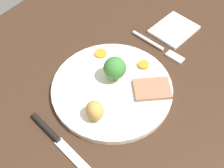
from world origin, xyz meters
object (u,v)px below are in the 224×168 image
Objects in this scene: roast_potato_left at (93,110)px; carrot_coin_back at (143,65)px; fork at (159,47)px; carrot_coin_front at (101,53)px; folded_napkin at (174,30)px; knife at (56,138)px; dinner_plate at (112,89)px; meat_slice_main at (152,89)px; broccoli_floret at (115,68)px.

roast_potato_left is 17.37cm from carrot_coin_back.
roast_potato_left is 0.28× the size of fork.
folded_napkin is (-19.35, 8.87, -1.27)cm from carrot_coin_front.
carrot_coin_front is (-14.01, -9.70, -1.73)cm from roast_potato_left.
knife is (33.85, -2.26, 0.06)cm from fork.
folded_napkin is (-41.69, 1.92, -0.05)cm from knife.
dinner_plate reaches higher than knife.
roast_potato_left reaches higher than folded_napkin.
carrot_coin_back is (-3.27, 10.09, 0.08)cm from carrot_coin_front.
meat_slice_main is at bearing 74.92° from knife.
carrot_coin_front is at bearing -126.34° from dinner_plate.
carrot_coin_back reaches higher than fork.
carrot_coin_back is 0.17× the size of fork.
dinner_plate reaches higher than folded_napkin.
roast_potato_left is 10.85cm from broccoli_floret.
meat_slice_main is at bearing 17.83° from folded_napkin.
meat_slice_main reaches higher than fork.
carrot_coin_back is 0.14× the size of knife.
roast_potato_left is at bearing 14.33° from broccoli_floret.
carrot_coin_back is at bearing -80.05° from fork.
fork is (-11.50, 9.21, -1.28)cm from carrot_coin_front.
fork is at bearing -178.89° from roast_potato_left.
broccoli_floret reaches higher than knife.
meat_slice_main is 3.10× the size of carrot_coin_back.
broccoli_floret is at bearing 96.89° from knife.
broccoli_floret is 19.24cm from knife.
carrot_coin_back is 8.01cm from broccoli_floret.
meat_slice_main is at bearing -60.02° from fork.
folded_napkin is (-7.84, -0.34, 0.01)cm from fork.
folded_napkin is at bearing 94.51° from knife.
broccoli_floret is (-10.45, -2.67, 1.19)cm from roast_potato_left.
roast_potato_left is 1.48× the size of carrot_coin_front.
meat_slice_main is at bearing 122.40° from dinner_plate.
carrot_coin_back is (-9.29, 1.92, 1.04)cm from dinner_plate.
carrot_coin_front reaches higher than knife.
carrot_coin_front is 14.79cm from fork.
carrot_coin_front reaches higher than folded_napkin.
folded_napkin is (-25.36, 0.69, -0.30)cm from dinner_plate.
roast_potato_left is 25.69cm from fork.
meat_slice_main reaches higher than folded_napkin.
carrot_coin_back reaches higher than folded_napkin.
carrot_coin_back is at bearing 107.97° from carrot_coin_front.
dinner_plate is 16.38cm from knife.
roast_potato_left is 33.50cm from folded_napkin.
broccoli_floret is 23.36cm from folded_napkin.
roast_potato_left is (7.99, 1.53, 2.70)cm from dinner_plate.
meat_slice_main is at bearing 49.59° from carrot_coin_back.
roast_potato_left is at bearing 34.71° from carrot_coin_front.
dinner_plate reaches higher than fork.
dinner_plate is 25.37cm from folded_napkin.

